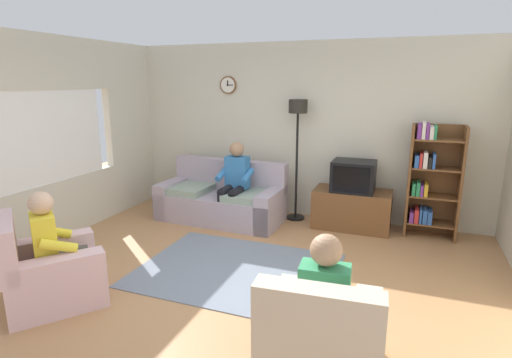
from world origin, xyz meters
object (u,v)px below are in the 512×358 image
Objects in this scene: couch at (222,200)px; person_in_left_armchair at (56,242)px; floor_lamp at (298,127)px; armchair_near_window at (50,274)px; bookshelf at (430,179)px; armchair_near_bookshelf at (322,345)px; tv at (353,176)px; person_in_right_armchair at (325,298)px; person_on_couch at (234,179)px; tv_stand at (352,209)px.

person_in_left_armchair reaches higher than couch.
floor_lamp is 1.65× the size of person_in_left_armchair.
floor_lamp is at bearing 64.04° from armchair_near_window.
bookshelf is 3.47m from armchair_near_bookshelf.
floor_lamp is (-0.88, 0.12, 0.66)m from tv.
tv is 0.38× the size of bookshelf.
couch is at bearing -172.06° from bookshelf.
floor_lamp is 3.57m from person_in_right_armchair.
armchair_near_window is 2.83m from person_on_couch.
armchair_near_window is at bearing -127.99° from person_in_left_armchair.
armchair_near_window is at bearing 177.24° from armchair_near_bookshelf.
person_on_couch is at bearing -164.84° from tv_stand.
person_on_couch is at bearing 124.18° from armchair_near_bookshelf.
tv_stand is at bearing -176.09° from bookshelf.
person_in_right_armchair is at bearing -55.05° from person_on_couch.
tv is 3.88m from person_in_left_armchair.
bookshelf is at bearing 7.94° from couch.
bookshelf is at bearing 42.63° from person_in_left_armchair.
armchair_near_bookshelf is 0.84× the size of person_in_left_armchair.
person_in_left_armchair is at bearing -127.98° from tv_stand.
floor_lamp is at bearing 34.67° from person_on_couch.
person_in_left_armchair and person_in_right_armchair have the same top height.
tv is (1.95, 0.32, 0.48)m from couch.
couch is 1.98m from tv_stand.
tv is 3.17m from person_in_right_armchair.
armchair_near_bookshelf is 2.67m from person_in_left_armchair.
floor_lamp reaches higher than tv_stand.
person_on_couch is (-1.92, 2.82, 0.41)m from armchair_near_bookshelf.
floor_lamp reaches higher than person_on_couch.
tv is 0.32× the size of floor_lamp.
couch is at bearing 80.57° from person_in_left_armchair.
person_in_right_armchair is (0.23, -3.16, -0.18)m from tv.
person_on_couch reaches higher than armchair_near_bookshelf.
floor_lamp is 1.23m from person_on_couch.
floor_lamp is (-1.89, 0.03, 0.64)m from bookshelf.
tv is at bearing 94.23° from armchair_near_bookshelf.
armchair_near_bookshelf is (0.24, -3.25, -0.50)m from tv.
armchair_near_window is 0.33m from person_in_left_armchair.
tv is at bearing 14.38° from person_on_couch.
armchair_near_window is at bearing -115.96° from floor_lamp.
person_in_left_armchair is 2.64m from person_in_right_armchair.
couch is 3.59m from person_in_right_armchair.
person_in_left_armchair is at bearing -105.46° from person_on_couch.
floor_lamp is 1.49× the size of person_on_couch.
couch is 1.72× the size of person_in_left_armchair.
bookshelf reaches higher than armchair_near_bookshelf.
person_in_right_armchair is (2.69, -0.04, 0.32)m from armchair_near_window.
bookshelf reaches higher than tv.
tv_stand is at bearing 10.02° from couch.
couch is at bearing 127.50° from person_in_right_armchair.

